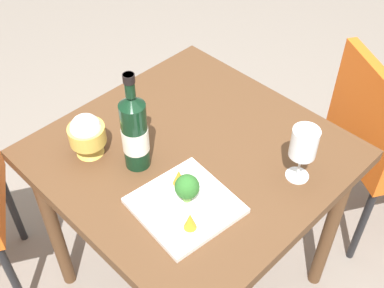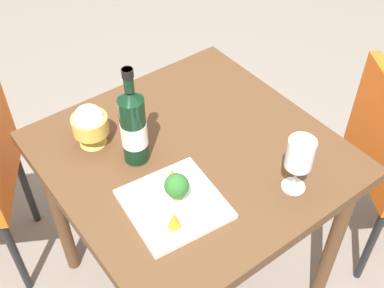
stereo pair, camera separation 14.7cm
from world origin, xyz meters
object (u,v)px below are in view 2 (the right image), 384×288
at_px(broccoli_floret, 177,186).
at_px(wine_bottle, 133,126).
at_px(wine_glass, 300,155).
at_px(serving_plate, 174,204).
at_px(rice_bowl, 90,124).
at_px(carrot_garnish_right, 174,220).
at_px(carrot_garnish_left, 172,175).

bearing_deg(broccoli_floret, wine_bottle, 179.26).
distance_m(wine_bottle, wine_glass, 0.47).
bearing_deg(serving_plate, rice_bowl, -171.39).
distance_m(wine_bottle, broccoli_floret, 0.22).
bearing_deg(carrot_garnish_right, broccoli_floret, 140.25).
xyz_separation_m(wine_glass, serving_plate, (-0.15, -0.31, -0.12)).
distance_m(broccoli_floret, carrot_garnish_right, 0.10).
bearing_deg(broccoli_floret, carrot_garnish_right, -39.75).
xyz_separation_m(rice_bowl, carrot_garnish_left, (0.29, 0.09, -0.03)).
bearing_deg(wine_glass, carrot_garnish_right, -103.06).
bearing_deg(wine_glass, carrot_garnish_left, -128.18).
relative_size(rice_bowl, serving_plate, 0.52).
bearing_deg(wine_glass, serving_plate, -115.42).
bearing_deg(broccoli_floret, serving_plate, -64.25).
xyz_separation_m(broccoli_floret, carrot_garnish_left, (-0.06, 0.02, -0.02)).
bearing_deg(carrot_garnish_left, wine_bottle, -171.76).
bearing_deg(carrot_garnish_left, broccoli_floret, -23.31).
height_order(rice_bowl, carrot_garnish_left, rice_bowl).
bearing_deg(carrot_garnish_left, carrot_garnish_right, -33.18).
relative_size(wine_bottle, serving_plate, 1.18).
distance_m(rice_bowl, carrot_garnish_right, 0.42).
distance_m(wine_glass, carrot_garnish_left, 0.35).
bearing_deg(serving_plate, broccoli_floret, 115.75).
relative_size(wine_glass, carrot_garnish_right, 3.30).
relative_size(wine_bottle, carrot_garnish_right, 5.96).
xyz_separation_m(broccoli_floret, carrot_garnish_right, (0.07, -0.06, -0.02)).
relative_size(wine_bottle, carrot_garnish_left, 6.38).
bearing_deg(wine_bottle, serving_plate, -4.68).
height_order(rice_bowl, broccoli_floret, rice_bowl).
bearing_deg(carrot_garnish_left, serving_plate, -31.61).
height_order(rice_bowl, carrot_garnish_right, rice_bowl).
xyz_separation_m(wine_glass, broccoli_floret, (-0.15, -0.29, -0.06)).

